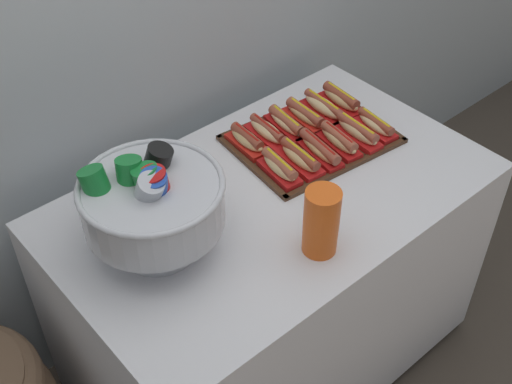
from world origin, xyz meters
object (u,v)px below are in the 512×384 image
object	(u,v)px
punch_bowl	(151,201)
donut	(178,168)
hot_dog_3	(339,140)
hot_dog_7	(267,132)
hot_dog_10	(323,107)
hot_dog_9	(305,115)
hot_dog_5	(375,124)
buffet_table	(271,280)
hot_dog_11	(341,99)
serving_tray	(312,140)
hot_dog_2	(320,150)
hot_dog_1	(300,158)
hot_dog_0	(280,167)
hot_dog_8	(286,123)
hot_dog_6	(247,140)
hot_dog_4	(357,132)
cup_stack	(321,222)

from	to	relation	value
punch_bowl	donut	world-z (taller)	punch_bowl
hot_dog_3	punch_bowl	xyz separation A→B (m)	(-0.66, 0.02, 0.13)
hot_dog_7	hot_dog_10	xyz separation A→B (m)	(0.22, -0.02, 0.00)
hot_dog_9	donut	bearing A→B (deg)	171.33
hot_dog_9	hot_dog_10	xyz separation A→B (m)	(0.07, -0.01, 0.00)
hot_dog_5	hot_dog_7	bearing A→B (deg)	145.46
buffet_table	punch_bowl	bearing A→B (deg)	173.88
buffet_table	hot_dog_11	size ratio (longest dim) A/B	7.18
serving_tray	hot_dog_5	bearing A→B (deg)	-29.48
hot_dog_2	punch_bowl	xyz separation A→B (m)	(-0.58, 0.02, 0.13)
hot_dog_10	punch_bowl	world-z (taller)	punch_bowl
hot_dog_1	hot_dog_7	bearing A→B (deg)	84.27
hot_dog_0	donut	xyz separation A→B (m)	(-0.21, 0.21, -0.02)
hot_dog_8	punch_bowl	world-z (taller)	punch_bowl
hot_dog_0	hot_dog_3	xyz separation A→B (m)	(0.22, -0.02, 0.00)
hot_dog_6	hot_dog_8	distance (m)	0.15
hot_dog_5	hot_dog_11	size ratio (longest dim) A/B	0.90
hot_dog_1	hot_dog_3	world-z (taller)	same
hot_dog_10	donut	distance (m)	0.53
hot_dog_0	hot_dog_5	world-z (taller)	hot_dog_0
serving_tray	hot_dog_4	size ratio (longest dim) A/B	2.83
hot_dog_5	serving_tray	bearing A→B (deg)	150.52
serving_tray	hot_dog_9	distance (m)	0.10
hot_dog_5	hot_dog_9	xyz separation A→B (m)	(-0.13, 0.18, 0.00)
serving_tray	hot_dog_2	size ratio (longest dim) A/B	2.78
serving_tray	hot_dog_9	world-z (taller)	hot_dog_9
hot_dog_4	hot_dog_8	world-z (taller)	hot_dog_4
serving_tray	hot_dog_2	xyz separation A→B (m)	(-0.05, -0.08, 0.03)
hot_dog_2	hot_dog_1	bearing A→B (deg)	174.27
buffet_table	hot_dog_3	distance (m)	0.50
hot_dog_10	cup_stack	xyz separation A→B (m)	(-0.43, -0.42, 0.06)
hot_dog_6	hot_dog_10	world-z (taller)	hot_dog_10
hot_dog_9	punch_bowl	xyz separation A→B (m)	(-0.67, -0.14, 0.13)
hot_dog_1	hot_dog_2	world-z (taller)	hot_dog_1
hot_dog_3	hot_dog_9	xyz separation A→B (m)	(0.02, 0.16, -0.00)
hot_dog_8	cup_stack	distance (m)	0.52
hot_dog_9	donut	world-z (taller)	hot_dog_9
hot_dog_2	hot_dog_5	bearing A→B (deg)	-5.73
hot_dog_5	hot_dog_11	bearing A→B (deg)	84.27
hot_dog_5	hot_dog_6	size ratio (longest dim) A/B	1.02
hot_dog_4	hot_dog_7	bearing A→B (deg)	138.02
hot_dog_2	hot_dog_8	size ratio (longest dim) A/B	1.03
hot_dog_8	hot_dog_7	bearing A→B (deg)	174.27
hot_dog_3	hot_dog_4	distance (m)	0.08
hot_dog_4	hot_dog_6	xyz separation A→B (m)	(-0.28, 0.19, -0.00)
hot_dog_0	hot_dog_9	size ratio (longest dim) A/B	0.93
hot_dog_8	serving_tray	bearing A→B (deg)	-71.28
serving_tray	hot_dog_8	distance (m)	0.10
hot_dog_7	hot_dog_11	world-z (taller)	hot_dog_11
hot_dog_10	punch_bowl	distance (m)	0.77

